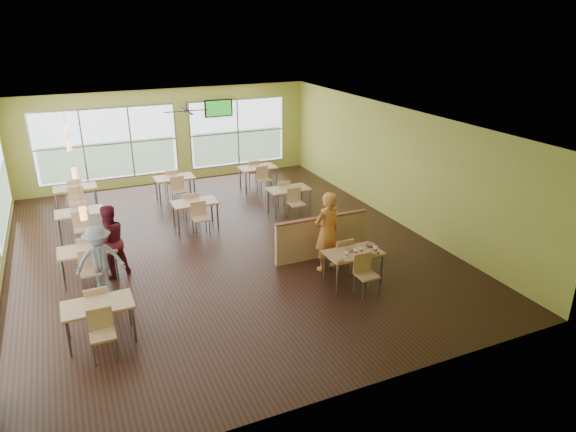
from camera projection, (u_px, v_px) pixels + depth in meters
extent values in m
plane|color=black|center=(223.00, 246.00, 13.02)|extent=(12.00, 12.00, 0.00)
plane|color=white|center=(217.00, 120.00, 11.85)|extent=(12.00, 12.00, 0.00)
cube|color=#BCC34F|center=(168.00, 136.00, 17.53)|extent=(10.00, 0.04, 3.20)
cube|color=#BCC34F|center=(344.00, 305.00, 7.33)|extent=(10.00, 0.04, 3.20)
cube|color=#BCC34F|center=(392.00, 163.00, 14.33)|extent=(0.04, 12.00, 3.20)
cube|color=white|center=(107.00, 144.00, 16.78)|extent=(4.50, 0.02, 2.35)
cube|color=white|center=(238.00, 132.00, 18.49)|extent=(3.50, 0.02, 2.35)
cube|color=#B7BABC|center=(2.00, 261.00, 11.42)|extent=(0.04, 9.40, 0.05)
cube|color=#B7BABC|center=(179.00, 171.00, 18.06)|extent=(8.00, 0.04, 0.05)
cube|color=tan|center=(354.00, 253.00, 10.96)|extent=(1.20, 0.70, 0.04)
cube|color=brown|center=(353.00, 254.00, 10.97)|extent=(1.22, 0.71, 0.01)
cylinder|color=slate|center=(337.00, 279.00, 10.65)|extent=(0.05, 0.05, 0.71)
cylinder|color=slate|center=(381.00, 269.00, 11.06)|extent=(0.05, 0.05, 0.71)
cylinder|color=slate|center=(324.00, 267.00, 11.14)|extent=(0.05, 0.05, 0.71)
cylinder|color=slate|center=(367.00, 258.00, 11.55)|extent=(0.05, 0.05, 0.71)
cube|color=tan|center=(340.00, 254.00, 11.53)|extent=(0.42, 0.42, 0.04)
cube|color=tan|center=(337.00, 242.00, 11.61)|extent=(0.42, 0.04, 0.40)
cube|color=tan|center=(367.00, 275.00, 10.60)|extent=(0.42, 0.42, 0.04)
cube|color=tan|center=(372.00, 270.00, 10.35)|extent=(0.42, 0.04, 0.40)
cube|color=tan|center=(322.00, 237.00, 12.28)|extent=(2.40, 0.12, 1.00)
cube|color=brown|center=(322.00, 217.00, 12.09)|extent=(2.40, 0.14, 0.04)
cube|color=tan|center=(97.00, 305.00, 8.98)|extent=(1.20, 0.70, 0.04)
cube|color=brown|center=(98.00, 306.00, 8.99)|extent=(1.22, 0.71, 0.01)
cylinder|color=slate|center=(68.00, 339.00, 8.67)|extent=(0.05, 0.05, 0.71)
cylinder|color=slate|center=(134.00, 325.00, 9.08)|extent=(0.05, 0.05, 0.71)
cylinder|color=slate|center=(67.00, 322.00, 9.16)|extent=(0.05, 0.05, 0.71)
cylinder|color=slate|center=(129.00, 309.00, 9.57)|extent=(0.05, 0.05, 0.71)
cube|color=tan|center=(97.00, 304.00, 9.55)|extent=(0.42, 0.42, 0.04)
cube|color=tan|center=(94.00, 289.00, 9.63)|extent=(0.42, 0.04, 0.40)
cube|color=tan|center=(103.00, 335.00, 8.62)|extent=(0.42, 0.42, 0.04)
cube|color=tan|center=(102.00, 330.00, 8.38)|extent=(0.42, 0.04, 0.40)
cube|color=tan|center=(87.00, 250.00, 11.11)|extent=(1.20, 0.70, 0.04)
cube|color=brown|center=(87.00, 251.00, 11.12)|extent=(1.22, 0.71, 0.01)
cylinder|color=slate|center=(63.00, 275.00, 10.79)|extent=(0.05, 0.05, 0.71)
cylinder|color=slate|center=(116.00, 266.00, 11.20)|extent=(0.05, 0.05, 0.71)
cylinder|color=slate|center=(62.00, 264.00, 11.28)|extent=(0.05, 0.05, 0.71)
cylinder|color=slate|center=(113.00, 255.00, 11.69)|extent=(0.05, 0.05, 0.71)
cube|color=tan|center=(87.00, 251.00, 11.68)|extent=(0.42, 0.42, 0.04)
cube|color=tan|center=(85.00, 239.00, 11.76)|extent=(0.42, 0.04, 0.40)
cube|color=tan|center=(91.00, 272.00, 10.74)|extent=(0.42, 0.42, 0.04)
cube|color=tan|center=(90.00, 266.00, 10.50)|extent=(0.42, 0.04, 0.40)
cube|color=tan|center=(80.00, 212.00, 13.23)|extent=(1.20, 0.70, 0.04)
cube|color=brown|center=(80.00, 213.00, 13.24)|extent=(1.22, 0.71, 0.01)
cylinder|color=slate|center=(60.00, 233.00, 12.92)|extent=(0.05, 0.05, 0.71)
cylinder|color=slate|center=(105.00, 226.00, 13.33)|extent=(0.05, 0.05, 0.71)
cylinder|color=slate|center=(59.00, 225.00, 13.41)|extent=(0.05, 0.05, 0.71)
cylinder|color=slate|center=(102.00, 218.00, 13.82)|extent=(0.05, 0.05, 0.71)
cube|color=tan|center=(80.00, 215.00, 13.80)|extent=(0.42, 0.42, 0.04)
cube|color=tan|center=(78.00, 205.00, 13.88)|extent=(0.42, 0.04, 0.40)
cube|color=tan|center=(83.00, 229.00, 12.87)|extent=(0.42, 0.42, 0.04)
cube|color=tan|center=(82.00, 224.00, 12.62)|extent=(0.42, 0.04, 0.40)
cube|color=tan|center=(75.00, 188.00, 15.10)|extent=(1.20, 0.70, 0.04)
cube|color=brown|center=(75.00, 188.00, 15.11)|extent=(1.22, 0.71, 0.01)
cylinder|color=slate|center=(57.00, 205.00, 14.78)|extent=(0.05, 0.05, 0.71)
cylinder|color=slate|center=(97.00, 200.00, 15.20)|extent=(0.05, 0.05, 0.71)
cylinder|color=slate|center=(57.00, 199.00, 15.28)|extent=(0.05, 0.05, 0.71)
cylinder|color=slate|center=(95.00, 194.00, 15.69)|extent=(0.05, 0.05, 0.71)
cube|color=tan|center=(75.00, 191.00, 15.67)|extent=(0.42, 0.42, 0.04)
cube|color=tan|center=(74.00, 183.00, 15.75)|extent=(0.42, 0.04, 0.40)
cube|color=tan|center=(77.00, 202.00, 14.73)|extent=(0.42, 0.42, 0.04)
cube|color=tan|center=(77.00, 197.00, 14.49)|extent=(0.42, 0.04, 0.40)
cube|color=tan|center=(195.00, 202.00, 13.91)|extent=(1.20, 0.70, 0.04)
cube|color=brown|center=(195.00, 203.00, 13.92)|extent=(1.22, 0.71, 0.01)
cylinder|color=slate|center=(178.00, 222.00, 13.59)|extent=(0.05, 0.05, 0.71)
cylinder|color=slate|center=(218.00, 216.00, 14.01)|extent=(0.05, 0.05, 0.71)
cylinder|color=slate|center=(174.00, 215.00, 14.09)|extent=(0.05, 0.05, 0.71)
cylinder|color=slate|center=(212.00, 209.00, 14.50)|extent=(0.05, 0.05, 0.71)
cube|color=tan|center=(190.00, 206.00, 14.48)|extent=(0.42, 0.42, 0.04)
cube|color=tan|center=(188.00, 196.00, 14.56)|extent=(0.42, 0.04, 0.40)
cube|color=tan|center=(201.00, 219.00, 13.54)|extent=(0.42, 0.42, 0.04)
cube|color=tan|center=(202.00, 213.00, 13.30)|extent=(0.42, 0.04, 0.40)
cube|color=tan|center=(174.00, 178.00, 16.03)|extent=(1.20, 0.70, 0.04)
cube|color=brown|center=(174.00, 178.00, 16.04)|extent=(1.22, 0.71, 0.01)
cylinder|color=slate|center=(160.00, 194.00, 15.72)|extent=(0.05, 0.05, 0.71)
cylinder|color=slate|center=(194.00, 189.00, 16.13)|extent=(0.05, 0.05, 0.71)
cylinder|color=slate|center=(156.00, 188.00, 16.21)|extent=(0.05, 0.05, 0.71)
cylinder|color=slate|center=(190.00, 184.00, 16.62)|extent=(0.05, 0.05, 0.71)
cube|color=tan|center=(171.00, 181.00, 16.60)|extent=(0.42, 0.42, 0.04)
cube|color=tan|center=(170.00, 173.00, 16.68)|extent=(0.42, 0.04, 0.40)
cube|color=tan|center=(179.00, 191.00, 15.67)|extent=(0.42, 0.42, 0.04)
cube|color=tan|center=(180.00, 186.00, 15.43)|extent=(0.42, 0.04, 0.40)
cube|color=tan|center=(289.00, 189.00, 14.97)|extent=(1.20, 0.70, 0.04)
cube|color=brown|center=(289.00, 190.00, 14.98)|extent=(1.22, 0.71, 0.01)
cylinder|color=slate|center=(276.00, 207.00, 14.66)|extent=(0.05, 0.05, 0.71)
cylinder|color=slate|center=(309.00, 202.00, 15.07)|extent=(0.05, 0.05, 0.71)
cylinder|color=slate|center=(268.00, 201.00, 15.15)|extent=(0.05, 0.05, 0.71)
cylinder|color=slate|center=(301.00, 196.00, 15.56)|extent=(0.05, 0.05, 0.71)
cube|color=tan|center=(281.00, 193.00, 15.54)|extent=(0.42, 0.42, 0.04)
cube|color=tan|center=(279.00, 184.00, 15.63)|extent=(0.42, 0.04, 0.40)
cube|color=tan|center=(297.00, 204.00, 14.61)|extent=(0.42, 0.42, 0.04)
cube|color=tan|center=(299.00, 199.00, 14.37)|extent=(0.42, 0.04, 0.40)
cube|color=tan|center=(258.00, 167.00, 17.10)|extent=(1.20, 0.70, 0.04)
cube|color=brown|center=(258.00, 168.00, 17.11)|extent=(1.22, 0.71, 0.01)
cylinder|color=slate|center=(246.00, 183.00, 16.78)|extent=(0.05, 0.05, 0.71)
cylinder|color=slate|center=(276.00, 179.00, 17.19)|extent=(0.05, 0.05, 0.71)
cylinder|color=slate|center=(240.00, 178.00, 17.28)|extent=(0.05, 0.05, 0.71)
cylinder|color=slate|center=(270.00, 174.00, 17.69)|extent=(0.05, 0.05, 0.71)
cube|color=tan|center=(252.00, 171.00, 17.67)|extent=(0.42, 0.42, 0.04)
cube|color=tan|center=(250.00, 164.00, 17.75)|extent=(0.42, 0.04, 0.40)
cube|color=tan|center=(264.00, 180.00, 16.73)|extent=(0.42, 0.42, 0.04)
cube|color=tan|center=(266.00, 175.00, 16.49)|extent=(0.42, 0.04, 0.40)
cylinder|color=#2D2119|center=(79.00, 190.00, 8.21)|extent=(0.01, 0.01, 0.70)
cylinder|color=#FF8E48|center=(83.00, 213.00, 8.35)|extent=(0.11, 0.11, 0.22)
cylinder|color=#2D2119|center=(72.00, 154.00, 10.33)|extent=(0.01, 0.01, 0.70)
cylinder|color=#FF8E48|center=(75.00, 173.00, 10.48)|extent=(0.11, 0.11, 0.22)
cylinder|color=#2D2119|center=(67.00, 131.00, 12.46)|extent=(0.01, 0.01, 0.70)
cylinder|color=#FF8E48|center=(69.00, 147.00, 12.60)|extent=(0.11, 0.11, 0.22)
cylinder|color=#2D2119|center=(63.00, 116.00, 14.33)|extent=(0.01, 0.01, 0.70)
cylinder|color=#FF8E48|center=(66.00, 130.00, 14.47)|extent=(0.11, 0.11, 0.22)
cylinder|color=#2D2119|center=(186.00, 106.00, 14.44)|extent=(0.03, 0.03, 0.24)
cylinder|color=#2D2119|center=(186.00, 111.00, 14.49)|extent=(0.16, 0.16, 0.06)
cube|color=#2D2119|center=(199.00, 110.00, 14.62)|extent=(0.55, 0.10, 0.01)
cube|color=#2D2119|center=(183.00, 109.00, 14.79)|extent=(0.10, 0.55, 0.01)
cube|color=#2D2119|center=(174.00, 112.00, 14.36)|extent=(0.55, 0.10, 0.01)
cube|color=#2D2119|center=(189.00, 113.00, 14.19)|extent=(0.10, 0.55, 0.01)
cube|color=black|center=(219.00, 108.00, 17.82)|extent=(1.00, 0.06, 0.60)
cube|color=#259024|center=(219.00, 108.00, 17.79)|extent=(0.90, 0.01, 0.52)
imported|color=#DA4318|center=(327.00, 232.00, 11.51)|extent=(0.76, 0.58, 1.86)
imported|color=#59141D|center=(109.00, 241.00, 11.24)|extent=(0.98, 0.87, 1.67)
imported|color=slate|center=(100.00, 260.00, 10.57)|extent=(1.02, 0.64, 1.52)
cone|color=white|center=(347.00, 254.00, 10.71)|extent=(0.08, 0.08, 0.11)
cylinder|color=red|center=(347.00, 254.00, 10.71)|extent=(0.08, 0.08, 0.03)
cylinder|color=white|center=(347.00, 252.00, 10.68)|extent=(0.09, 0.09, 0.01)
cylinder|color=blue|center=(347.00, 247.00, 10.65)|extent=(0.03, 0.05, 0.21)
cone|color=white|center=(355.00, 252.00, 10.81)|extent=(0.08, 0.08, 0.11)
cylinder|color=red|center=(355.00, 252.00, 10.81)|extent=(0.08, 0.08, 0.03)
cylinder|color=white|center=(355.00, 250.00, 10.78)|extent=(0.09, 0.09, 0.01)
cylinder|color=yellow|center=(356.00, 245.00, 10.75)|extent=(0.01, 0.05, 0.20)
cone|color=white|center=(361.00, 250.00, 10.89)|extent=(0.08, 0.08, 0.11)
cylinder|color=red|center=(361.00, 250.00, 10.89)|extent=(0.07, 0.07, 0.03)
cylinder|color=white|center=(361.00, 248.00, 10.87)|extent=(0.08, 0.08, 0.01)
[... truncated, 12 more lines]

